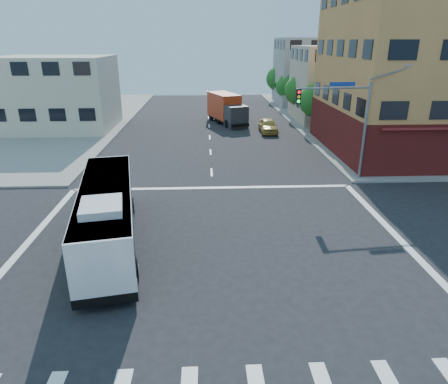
{
  "coord_description": "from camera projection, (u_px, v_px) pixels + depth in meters",
  "views": [
    {
      "loc": [
        -0.38,
        -16.52,
        9.58
      ],
      "look_at": [
        0.5,
        2.67,
        2.27
      ],
      "focal_mm": 32.0,
      "sensor_mm": 36.0,
      "label": 1
    }
  ],
  "objects": [
    {
      "name": "street_tree_d",
      "position": [
        279.0,
        77.0,
        66.45
      ],
      "size": [
        4.0,
        4.0,
        6.03
      ],
      "color": "#382214",
      "rests_on": "ground"
    },
    {
      "name": "building_west",
      "position": [
        57.0,
        94.0,
        44.69
      ],
      "size": [
        12.06,
        10.06,
        8.0
      ],
      "color": "beige",
      "rests_on": "ground"
    },
    {
      "name": "ground",
      "position": [
        216.0,
        257.0,
        18.85
      ],
      "size": [
        120.0,
        120.0,
        0.0
      ],
      "primitive_type": "plane",
      "color": "black",
      "rests_on": "ground"
    },
    {
      "name": "building_east_near",
      "position": [
        345.0,
        84.0,
        49.69
      ],
      "size": [
        12.06,
        10.06,
        9.0
      ],
      "color": "#C4B395",
      "rests_on": "ground"
    },
    {
      "name": "building_east_far",
      "position": [
        316.0,
        72.0,
        62.59
      ],
      "size": [
        12.06,
        10.06,
        10.0
      ],
      "color": "#AAA9A4",
      "rests_on": "ground"
    },
    {
      "name": "corner_building_ne",
      "position": [
        438.0,
        86.0,
        34.86
      ],
      "size": [
        18.1,
        15.44,
        14.0
      ],
      "color": "#CE8C4A",
      "rests_on": "ground"
    },
    {
      "name": "street_tree_a",
      "position": [
        316.0,
        98.0,
        44.15
      ],
      "size": [
        3.6,
        3.6,
        5.53
      ],
      "color": "#382214",
      "rests_on": "ground"
    },
    {
      "name": "street_tree_c",
      "position": [
        288.0,
        85.0,
        59.13
      ],
      "size": [
        3.4,
        3.4,
        5.29
      ],
      "color": "#382214",
      "rests_on": "ground"
    },
    {
      "name": "box_truck",
      "position": [
        227.0,
        110.0,
        48.56
      ],
      "size": [
        4.8,
        8.18,
        3.54
      ],
      "rotation": [
        0.0,
        0.0,
        0.35
      ],
      "color": "#292A2E",
      "rests_on": "ground"
    },
    {
      "name": "parked_car",
      "position": [
        268.0,
        126.0,
        44.13
      ],
      "size": [
        1.88,
        4.56,
        1.55
      ],
      "primitive_type": "imported",
      "rotation": [
        0.0,
        0.0,
        -0.01
      ],
      "color": "gold",
      "rests_on": "ground"
    },
    {
      "name": "signal_mast_ne",
      "position": [
        343.0,
        112.0,
        27.38
      ],
      "size": [
        7.91,
        1.13,
        8.07
      ],
      "color": "slate",
      "rests_on": "ground"
    },
    {
      "name": "transit_bus",
      "position": [
        108.0,
        214.0,
        19.52
      ],
      "size": [
        4.46,
        11.54,
        3.34
      ],
      "rotation": [
        0.0,
        0.0,
        0.19
      ],
      "color": "black",
      "rests_on": "ground"
    },
    {
      "name": "street_tree_b",
      "position": [
        300.0,
        89.0,
        51.56
      ],
      "size": [
        3.8,
        3.8,
        5.79
      ],
      "color": "#382214",
      "rests_on": "ground"
    }
  ]
}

